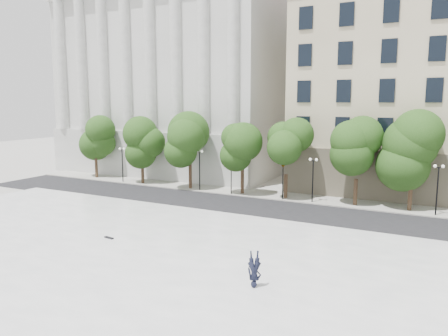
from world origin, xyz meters
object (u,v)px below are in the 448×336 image
at_px(person_lying, 254,282).
at_px(skateboard, 109,238).
at_px(traffic_light_east, 283,164).
at_px(traffic_light_west, 231,160).

bearing_deg(person_lying, skateboard, 141.11).
bearing_deg(traffic_light_east, skateboard, -107.88).
distance_m(traffic_light_west, person_lying, 24.21).
distance_m(traffic_light_west, traffic_light_east, 5.68).
xyz_separation_m(traffic_light_west, traffic_light_east, (5.67, -0.00, -0.06)).
xyz_separation_m(traffic_light_east, person_lying, (6.11, -20.93, -2.94)).
height_order(traffic_light_west, person_lying, traffic_light_west).
relative_size(traffic_light_west, person_lying, 2.25).
distance_m(traffic_light_east, person_lying, 22.00).
height_order(traffic_light_east, person_lying, traffic_light_east).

